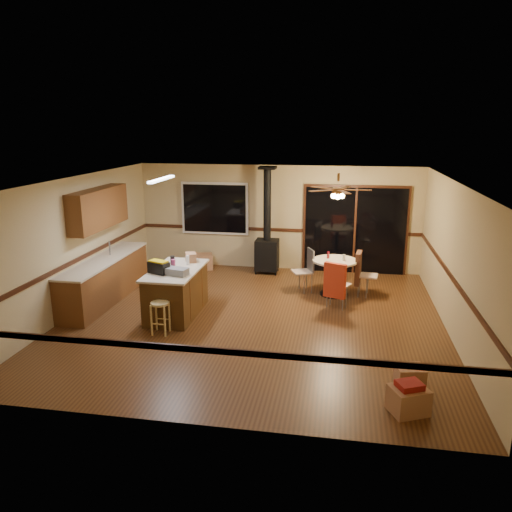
% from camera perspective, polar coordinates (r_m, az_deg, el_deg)
% --- Properties ---
extents(floor, '(7.00, 7.00, 0.00)m').
position_cam_1_polar(floor, '(9.50, -0.31, -7.18)').
color(floor, '#502E16').
rests_on(floor, ground).
extents(ceiling, '(7.00, 7.00, 0.00)m').
position_cam_1_polar(ceiling, '(8.86, -0.33, 8.61)').
color(ceiling, silver).
rests_on(ceiling, ground).
extents(wall_back, '(7.00, 0.00, 7.00)m').
position_cam_1_polar(wall_back, '(12.47, 2.50, 4.38)').
color(wall_back, tan).
rests_on(wall_back, ground).
extents(wall_front, '(7.00, 0.00, 7.00)m').
position_cam_1_polar(wall_front, '(5.85, -6.39, -8.00)').
color(wall_front, tan).
rests_on(wall_front, ground).
extents(wall_left, '(0.00, 7.00, 7.00)m').
position_cam_1_polar(wall_left, '(10.28, -19.91, 1.23)').
color(wall_left, tan).
rests_on(wall_left, ground).
extents(wall_right, '(0.00, 7.00, 7.00)m').
position_cam_1_polar(wall_right, '(9.17, 21.75, -0.52)').
color(wall_right, tan).
rests_on(wall_right, ground).
extents(chair_rail, '(7.00, 7.00, 0.08)m').
position_cam_1_polar(chair_rail, '(9.17, -0.32, -1.38)').
color(chair_rail, '#35190D').
rests_on(chair_rail, ground).
extents(window, '(1.72, 0.10, 1.32)m').
position_cam_1_polar(window, '(12.69, -4.74, 5.44)').
color(window, black).
rests_on(window, ground).
extents(sliding_door, '(2.52, 0.10, 2.10)m').
position_cam_1_polar(sliding_door, '(12.38, 11.22, 2.85)').
color(sliding_door, black).
rests_on(sliding_door, ground).
extents(lower_cabinets, '(0.60, 3.00, 0.86)m').
position_cam_1_polar(lower_cabinets, '(10.79, -16.83, -2.69)').
color(lower_cabinets, brown).
rests_on(lower_cabinets, ground).
extents(countertop, '(0.64, 3.04, 0.04)m').
position_cam_1_polar(countertop, '(10.67, -17.01, -0.38)').
color(countertop, beige).
rests_on(countertop, lower_cabinets).
extents(upper_cabinets, '(0.35, 2.00, 0.80)m').
position_cam_1_polar(upper_cabinets, '(10.69, -17.55, 5.21)').
color(upper_cabinets, brown).
rests_on(upper_cabinets, ground).
extents(kitchen_island, '(0.88, 1.68, 0.90)m').
position_cam_1_polar(kitchen_island, '(9.70, -9.09, -4.05)').
color(kitchen_island, '#462B11').
rests_on(kitchen_island, ground).
extents(wood_stove, '(0.55, 0.50, 2.52)m').
position_cam_1_polar(wood_stove, '(12.18, 1.27, 1.39)').
color(wood_stove, black).
rests_on(wood_stove, ground).
extents(ceiling_fan, '(0.24, 0.24, 0.55)m').
position_cam_1_polar(ceiling_fan, '(10.41, 9.34, 7.20)').
color(ceiling_fan, brown).
rests_on(ceiling_fan, ceiling).
extents(fluorescent_strip, '(0.10, 1.20, 0.04)m').
position_cam_1_polar(fluorescent_strip, '(9.62, -10.74, 8.61)').
color(fluorescent_strip, white).
rests_on(fluorescent_strip, ceiling).
extents(toolbox_grey, '(0.46, 0.32, 0.13)m').
position_cam_1_polar(toolbox_grey, '(9.19, -9.10, -1.75)').
color(toolbox_grey, slate).
rests_on(toolbox_grey, kitchen_island).
extents(toolbox_black, '(0.43, 0.33, 0.21)m').
position_cam_1_polar(toolbox_black, '(9.34, -11.06, -1.31)').
color(toolbox_black, black).
rests_on(toolbox_black, kitchen_island).
extents(toolbox_yellow_lid, '(0.39, 0.30, 0.03)m').
position_cam_1_polar(toolbox_yellow_lid, '(9.31, -11.09, -0.60)').
color(toolbox_yellow_lid, gold).
rests_on(toolbox_yellow_lid, toolbox_black).
extents(box_on_island, '(0.28, 0.32, 0.18)m').
position_cam_1_polar(box_on_island, '(10.02, -7.46, -0.16)').
color(box_on_island, '#9E6A46').
rests_on(box_on_island, kitchen_island).
extents(bottle_dark, '(0.09, 0.09, 0.28)m').
position_cam_1_polar(bottle_dark, '(9.45, -9.50, -0.84)').
color(bottle_dark, black).
rests_on(bottle_dark, kitchen_island).
extents(bottle_pink, '(0.08, 0.08, 0.24)m').
position_cam_1_polar(bottle_pink, '(9.38, -9.41, -1.09)').
color(bottle_pink, '#D84C8C').
rests_on(bottle_pink, kitchen_island).
extents(bottle_white, '(0.08, 0.08, 0.19)m').
position_cam_1_polar(bottle_white, '(9.80, -7.81, -0.49)').
color(bottle_white, white).
rests_on(bottle_white, kitchen_island).
extents(bar_stool, '(0.42, 0.42, 0.58)m').
position_cam_1_polar(bar_stool, '(8.92, -10.87, -6.96)').
color(bar_stool, tan).
rests_on(bar_stool, floor).
extents(blue_bucket, '(0.39, 0.39, 0.25)m').
position_cam_1_polar(blue_bucket, '(9.28, -9.05, -7.08)').
color(blue_bucket, '#0C4EAF').
rests_on(blue_bucket, floor).
extents(dining_table, '(0.95, 0.95, 0.78)m').
position_cam_1_polar(dining_table, '(10.76, 8.97, -1.70)').
color(dining_table, black).
rests_on(dining_table, ground).
extents(glass_red, '(0.07, 0.07, 0.15)m').
position_cam_1_polar(glass_red, '(10.77, 8.25, 0.12)').
color(glass_red, '#590C14').
rests_on(glass_red, dining_table).
extents(glass_cream, '(0.08, 0.08, 0.14)m').
position_cam_1_polar(glass_cream, '(10.62, 10.00, -0.19)').
color(glass_cream, beige).
rests_on(glass_cream, dining_table).
extents(chair_left, '(0.53, 0.53, 0.51)m').
position_cam_1_polar(chair_left, '(10.90, 5.83, -1.07)').
color(chair_left, tan).
rests_on(chair_left, ground).
extents(chair_near, '(0.56, 0.59, 0.70)m').
position_cam_1_polar(chair_near, '(9.91, 9.06, -2.76)').
color(chair_near, tan).
rests_on(chair_near, ground).
extents(chair_right, '(0.51, 0.47, 0.70)m').
position_cam_1_polar(chair_right, '(10.82, 11.74, -1.38)').
color(chair_right, tan).
rests_on(chair_right, ground).
extents(box_under_window, '(0.58, 0.51, 0.38)m').
position_cam_1_polar(box_under_window, '(12.70, -6.08, -0.63)').
color(box_under_window, '#9E6A46').
rests_on(box_under_window, floor).
extents(box_corner_a, '(0.56, 0.53, 0.34)m').
position_cam_1_polar(box_corner_a, '(6.87, 17.01, -15.47)').
color(box_corner_a, '#9E6A46').
rests_on(box_corner_a, floor).
extents(box_corner_b, '(0.43, 0.38, 0.30)m').
position_cam_1_polar(box_corner_b, '(7.47, 17.17, -13.04)').
color(box_corner_b, '#9E6A46').
rests_on(box_corner_b, floor).
extents(box_small_red, '(0.38, 0.35, 0.08)m').
position_cam_1_polar(box_small_red, '(6.77, 17.15, -13.92)').
color(box_small_red, maroon).
rests_on(box_small_red, box_corner_a).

